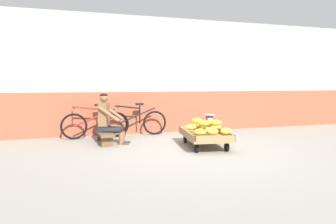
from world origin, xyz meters
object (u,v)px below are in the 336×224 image
(low_bench, at_px, (105,135))
(bicycle_far_left, at_px, (136,122))
(banana_cart, at_px, (205,136))
(plastic_crate, at_px, (209,132))
(weighing_scale, at_px, (209,120))
(vendor_seated, at_px, (108,119))
(bicycle_near_left, at_px, (95,124))

(low_bench, relative_size, bicycle_far_left, 0.67)
(banana_cart, relative_size, low_bench, 1.38)
(plastic_crate, xyz_separation_m, weighing_scale, (0.00, -0.00, 0.30))
(vendor_seated, xyz_separation_m, weighing_scale, (2.52, 0.02, -0.11))
(weighing_scale, bearing_deg, bicycle_far_left, 154.81)
(bicycle_near_left, distance_m, bicycle_far_left, 1.04)
(weighing_scale, bearing_deg, bicycle_near_left, 164.11)
(banana_cart, relative_size, bicycle_near_left, 0.93)
(low_bench, relative_size, weighing_scale, 3.72)
(banana_cart, distance_m, vendor_seated, 2.20)
(vendor_seated, distance_m, plastic_crate, 2.55)
(bicycle_far_left, bearing_deg, weighing_scale, -25.19)
(vendor_seated, bearing_deg, plastic_crate, 0.42)
(bicycle_far_left, bearing_deg, bicycle_near_left, -178.79)
(weighing_scale, distance_m, bicycle_near_left, 2.88)
(weighing_scale, height_order, bicycle_near_left, bicycle_near_left)
(plastic_crate, height_order, bicycle_far_left, bicycle_far_left)
(vendor_seated, bearing_deg, bicycle_far_left, 46.02)
(banana_cart, bearing_deg, low_bench, 153.72)
(plastic_crate, bearing_deg, vendor_seated, -179.58)
(banana_cart, distance_m, low_bench, 2.27)
(banana_cart, relative_size, weighing_scale, 5.13)
(banana_cart, distance_m, bicycle_far_left, 2.14)
(vendor_seated, xyz_separation_m, plastic_crate, (2.52, 0.02, -0.42))
(low_bench, bearing_deg, vendor_seated, -20.77)
(banana_cart, bearing_deg, bicycle_far_left, 122.69)
(low_bench, distance_m, bicycle_far_left, 1.20)
(bicycle_near_left, bearing_deg, bicycle_far_left, 1.21)
(low_bench, height_order, plastic_crate, plastic_crate)
(vendor_seated, height_order, bicycle_near_left, vendor_seated)
(bicycle_far_left, bearing_deg, banana_cart, -57.31)
(bicycle_near_left, bearing_deg, low_bench, -77.93)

